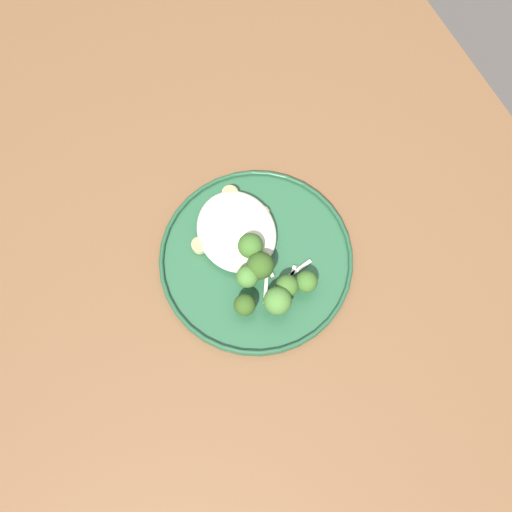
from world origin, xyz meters
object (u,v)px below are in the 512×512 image
object	(u,v)px
seared_scallop_center_golden	(230,194)
broccoli_floret_beside_noodles	(275,302)
broccoli_floret_center_pile	(263,265)
seared_scallop_half_hidden	(240,232)
broccoli_floret_split_head	(248,277)
seared_scallop_left_edge	(232,222)
broccoli_floret_right_tilted	(248,247)
seared_scallop_on_noodles	(254,240)
broccoli_floret_near_rim	(287,286)
broccoli_floret_tall_stalk	(306,282)
seared_scallop_rear_pale	(200,245)
seared_scallop_tiny_bay	(262,214)
dinner_plate	(256,258)
broccoli_floret_left_leaning	(245,305)

from	to	relation	value
seared_scallop_center_golden	broccoli_floret_beside_noodles	distance (m)	0.19
broccoli_floret_center_pile	seared_scallop_half_hidden	bearing A→B (deg)	3.06
broccoli_floret_split_head	broccoli_floret_center_pile	world-z (taller)	broccoli_floret_center_pile
seared_scallop_center_golden	broccoli_floret_beside_noodles	xyz separation A→B (m)	(-0.19, 0.02, 0.02)
seared_scallop_left_edge	broccoli_floret_center_pile	xyz separation A→B (m)	(-0.09, -0.01, 0.03)
seared_scallop_left_edge	broccoli_floret_right_tilted	distance (m)	0.06
seared_scallop_on_noodles	broccoli_floret_beside_noodles	world-z (taller)	broccoli_floret_beside_noodles
broccoli_floret_near_rim	broccoli_floret_tall_stalk	xyz separation A→B (m)	(-0.01, -0.03, -0.00)
seared_scallop_half_hidden	broccoli_floret_tall_stalk	size ratio (longest dim) A/B	0.55
broccoli_floret_near_rim	seared_scallop_rear_pale	bearing A→B (deg)	36.64
seared_scallop_on_noodles	broccoli_floret_split_head	size ratio (longest dim) A/B	0.56
seared_scallop_on_noodles	broccoli_floret_right_tilted	distance (m)	0.04
seared_scallop_tiny_bay	broccoli_floret_center_pile	distance (m)	0.10
broccoli_floret_near_rim	broccoli_floret_right_tilted	distance (m)	0.08
seared_scallop_tiny_bay	seared_scallop_rear_pale	distance (m)	0.11
broccoli_floret_tall_stalk	broccoli_floret_split_head	bearing A→B (deg)	61.53
broccoli_floret_split_head	broccoli_floret_center_pile	bearing A→B (deg)	-78.08
seared_scallop_center_golden	seared_scallop_tiny_bay	world-z (taller)	seared_scallop_center_golden
seared_scallop_left_edge	broccoli_floret_beside_noodles	bearing A→B (deg)	-179.88
seared_scallop_on_noodles	broccoli_floret_beside_noodles	size ratio (longest dim) A/B	0.51
broccoli_floret_center_pile	broccoli_floret_right_tilted	bearing A→B (deg)	12.48
dinner_plate	seared_scallop_half_hidden	size ratio (longest dim) A/B	12.06
broccoli_floret_beside_noodles	broccoli_floret_near_rim	bearing A→B (deg)	-60.85
seared_scallop_center_golden	broccoli_floret_right_tilted	distance (m)	0.11
seared_scallop_tiny_bay	seared_scallop_half_hidden	distance (m)	0.04
dinner_plate	seared_scallop_rear_pale	distance (m)	0.09
seared_scallop_half_hidden	broccoli_floret_right_tilted	world-z (taller)	broccoli_floret_right_tilted
broccoli_floret_split_head	broccoli_floret_beside_noodles	bearing A→B (deg)	-159.72
seared_scallop_center_golden	broccoli_floret_near_rim	bearing A→B (deg)	-176.52
broccoli_floret_beside_noodles	broccoli_floret_right_tilted	bearing A→B (deg)	-0.30
seared_scallop_rear_pale	broccoli_floret_beside_noodles	size ratio (longest dim) A/B	0.40
seared_scallop_tiny_bay	broccoli_floret_beside_noodles	distance (m)	0.15
broccoli_floret_left_leaning	broccoli_floret_beside_noodles	size ratio (longest dim) A/B	0.76
broccoli_floret_left_leaning	broccoli_floret_tall_stalk	bearing A→B (deg)	-93.92
seared_scallop_rear_pale	broccoli_floret_near_rim	xyz separation A→B (m)	(-0.12, -0.09, 0.02)
seared_scallop_tiny_bay	broccoli_floret_tall_stalk	size ratio (longest dim) A/B	0.53
broccoli_floret_center_pile	broccoli_floret_beside_noodles	world-z (taller)	broccoli_floret_center_pile
seared_scallop_tiny_bay	seared_scallop_on_noodles	bearing A→B (deg)	140.45
broccoli_floret_center_pile	broccoli_floret_left_leaning	world-z (taller)	broccoli_floret_center_pile
seared_scallop_center_golden	broccoli_floret_near_rim	xyz separation A→B (m)	(-0.17, -0.01, 0.02)
seared_scallop_left_edge	broccoli_floret_center_pile	distance (m)	0.09
broccoli_floret_center_pile	broccoli_floret_split_head	bearing A→B (deg)	101.92
seared_scallop_half_hidden	broccoli_floret_tall_stalk	bearing A→B (deg)	-155.96
seared_scallop_left_edge	seared_scallop_tiny_bay	size ratio (longest dim) A/B	1.22
broccoli_floret_split_head	broccoli_floret_left_leaning	world-z (taller)	broccoli_floret_split_head
broccoli_floret_split_head	broccoli_floret_tall_stalk	size ratio (longest dim) A/B	1.22
seared_scallop_half_hidden	broccoli_floret_left_leaning	distance (m)	0.12
seared_scallop_tiny_bay	broccoli_floret_near_rim	distance (m)	0.13
dinner_plate	seared_scallop_on_noodles	distance (m)	0.03
broccoli_floret_beside_noodles	seared_scallop_on_noodles	bearing A→B (deg)	-9.66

